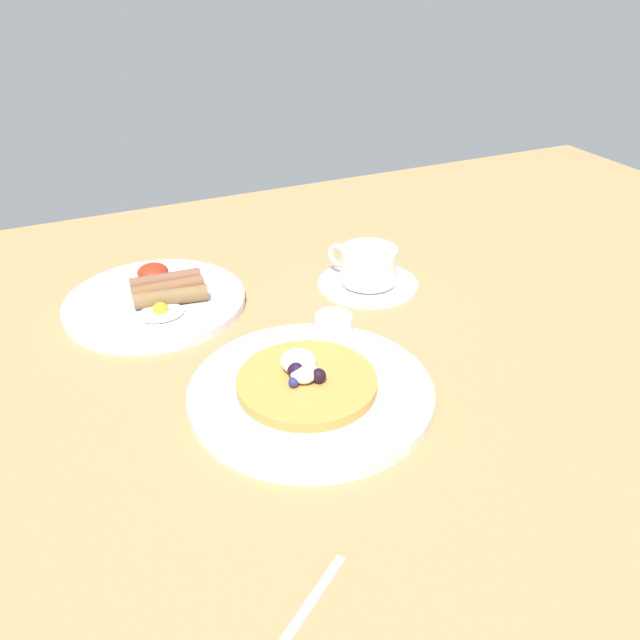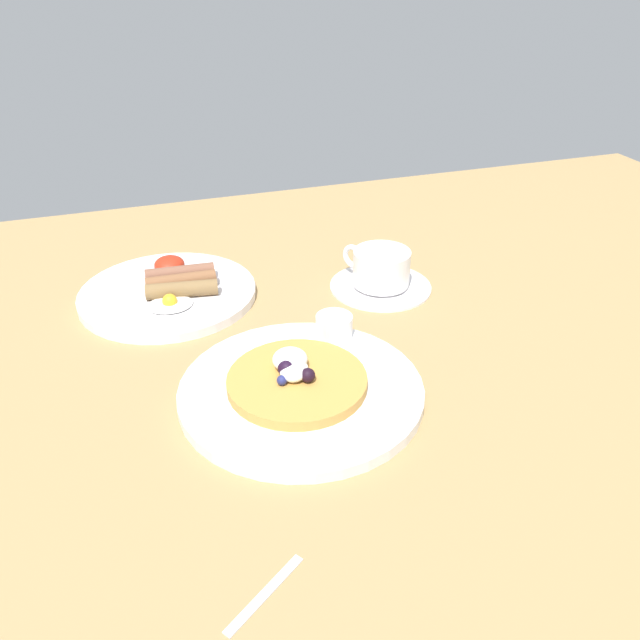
% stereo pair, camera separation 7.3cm
% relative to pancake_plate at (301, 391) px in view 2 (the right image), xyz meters
% --- Properties ---
extents(ground_plane, '(1.89, 1.19, 0.03)m').
position_rel_pancake_plate_xyz_m(ground_plane, '(0.03, 0.06, -0.02)').
color(ground_plane, '#A08050').
extents(pancake_plate, '(0.27, 0.27, 0.01)m').
position_rel_pancake_plate_xyz_m(pancake_plate, '(0.00, 0.00, 0.00)').
color(pancake_plate, white).
rests_on(pancake_plate, ground_plane).
extents(pancake_with_berries, '(0.16, 0.16, 0.04)m').
position_rel_pancake_plate_xyz_m(pancake_with_berries, '(-0.00, 0.00, 0.02)').
color(pancake_with_berries, '#C78D3F').
rests_on(pancake_with_berries, pancake_plate).
extents(syrup_ramekin, '(0.05, 0.05, 0.03)m').
position_rel_pancake_plate_xyz_m(syrup_ramekin, '(0.07, 0.09, 0.02)').
color(syrup_ramekin, white).
rests_on(syrup_ramekin, pancake_plate).
extents(breakfast_plate, '(0.25, 0.25, 0.01)m').
position_rel_pancake_plate_xyz_m(breakfast_plate, '(-0.11, 0.28, -0.00)').
color(breakfast_plate, white).
rests_on(breakfast_plate, ground_plane).
extents(fried_breakfast, '(0.10, 0.15, 0.03)m').
position_rel_pancake_plate_xyz_m(fried_breakfast, '(-0.10, 0.28, 0.02)').
color(fried_breakfast, brown).
rests_on(fried_breakfast, breakfast_plate).
extents(coffee_saucer, '(0.15, 0.15, 0.01)m').
position_rel_pancake_plate_xyz_m(coffee_saucer, '(0.18, 0.21, -0.00)').
color(coffee_saucer, white).
rests_on(coffee_saucer, ground_plane).
extents(coffee_cup, '(0.08, 0.10, 0.05)m').
position_rel_pancake_plate_xyz_m(coffee_cup, '(0.18, 0.21, 0.03)').
color(coffee_cup, white).
rests_on(coffee_cup, coffee_saucer).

